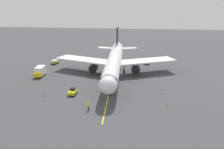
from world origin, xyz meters
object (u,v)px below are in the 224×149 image
at_px(tug_starboard_side, 147,62).
at_px(safety_cone_nose_right, 167,105).
at_px(safety_cone_wing_port, 44,95).
at_px(ground_crew_marshaller, 88,106).
at_px(box_truck_rear_apron, 40,71).
at_px(airplane, 114,62).
at_px(safety_cone_nose_left, 162,89).
at_px(tug_portside, 73,92).
at_px(baggage_cart_near_nose, 55,62).

xyz_separation_m(tug_starboard_side, safety_cone_nose_right, (-3.50, 31.27, -0.43)).
distance_m(tug_starboard_side, safety_cone_wing_port, 37.26).
xyz_separation_m(ground_crew_marshaller, box_truck_rear_apron, (17.65, -18.42, 0.50)).
bearing_deg(airplane, safety_cone_wing_port, 50.42).
xyz_separation_m(ground_crew_marshaller, safety_cone_nose_left, (-14.44, -12.34, -0.61)).
bearing_deg(safety_cone_wing_port, ground_crew_marshaller, 154.50).
distance_m(safety_cone_nose_right, safety_cone_wing_port, 25.99).
bearing_deg(tug_portside, ground_crew_marshaller, 126.40).
bearing_deg(airplane, ground_crew_marshaller, 83.91).
distance_m(ground_crew_marshaller, safety_cone_nose_right, 15.35).
xyz_separation_m(tug_starboard_side, safety_cone_wing_port, (22.45, 29.73, -0.43)).
bearing_deg(ground_crew_marshaller, tug_starboard_side, -107.98).
height_order(airplane, ground_crew_marshaller, airplane).
height_order(ground_crew_marshaller, box_truck_rear_apron, box_truck_rear_apron).
bearing_deg(baggage_cart_near_nose, tug_starboard_side, -173.02).
bearing_deg(tug_starboard_side, airplane, 56.21).
distance_m(baggage_cart_near_nose, box_truck_rear_apron, 13.00).
bearing_deg(safety_cone_nose_right, box_truck_rear_apron, -24.27).
xyz_separation_m(ground_crew_marshaller, tug_portside, (5.11, -6.92, -0.18)).
bearing_deg(safety_cone_nose_right, baggage_cart_near_nose, -39.74).
bearing_deg(tug_portside, safety_cone_wing_port, 15.35).
bearing_deg(airplane, tug_portside, 63.03).
height_order(airplane, safety_cone_nose_left, airplane).
relative_size(ground_crew_marshaller, baggage_cart_near_nose, 0.60).
bearing_deg(tug_starboard_side, safety_cone_nose_left, 97.71).
bearing_deg(box_truck_rear_apron, safety_cone_nose_right, 155.73).
bearing_deg(tug_portside, airplane, -116.97).
height_order(airplane, baggage_cart_near_nose, airplane).
bearing_deg(ground_crew_marshaller, tug_portside, -53.60).
xyz_separation_m(airplane, safety_cone_wing_port, (13.37, 16.17, -3.73)).
bearing_deg(box_truck_rear_apron, ground_crew_marshaller, 133.78).
distance_m(box_truck_rear_apron, safety_cone_wing_port, 14.73).
distance_m(ground_crew_marshaller, box_truck_rear_apron, 25.51).
relative_size(ground_crew_marshaller, safety_cone_nose_right, 3.11).
height_order(airplane, tug_starboard_side, airplane).
xyz_separation_m(baggage_cart_near_nose, safety_cone_nose_left, (-32.80, 19.04, -0.38)).
distance_m(airplane, baggage_cart_near_nose, 23.15).
height_order(baggage_cart_near_nose, tug_starboard_side, tug_starboard_side).
bearing_deg(safety_cone_nose_left, safety_cone_nose_right, 92.88).
bearing_deg(tug_portside, safety_cone_nose_right, 170.98).
bearing_deg(airplane, safety_cone_nose_right, 125.40).
relative_size(baggage_cart_near_nose, safety_cone_nose_right, 5.18).
xyz_separation_m(safety_cone_nose_left, safety_cone_nose_right, (-0.43, 8.59, 0.00)).
distance_m(box_truck_rear_apron, safety_cone_nose_left, 32.68).
bearing_deg(safety_cone_wing_port, safety_cone_nose_right, 176.62).
bearing_deg(box_truck_rear_apron, safety_cone_nose_left, 169.28).
bearing_deg(safety_cone_wing_port, baggage_cart_near_nose, -74.41).
xyz_separation_m(ground_crew_marshaller, tug_starboard_side, (-11.37, -35.02, -0.18)).
bearing_deg(safety_cone_nose_left, tug_starboard_side, -82.29).
height_order(tug_starboard_side, box_truck_rear_apron, box_truck_rear_apron).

